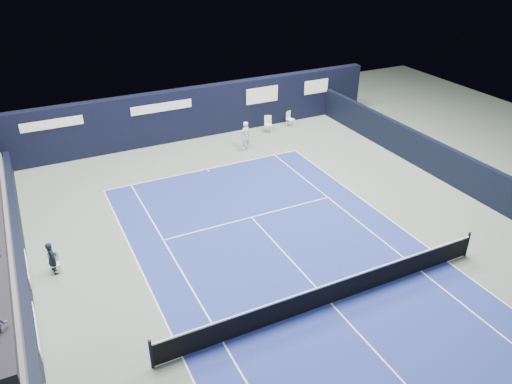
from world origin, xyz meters
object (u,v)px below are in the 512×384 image
(line_judge_chair, at_px, (54,261))
(tennis_player, at_px, (245,135))
(folding_chair_back_a, at_px, (268,121))
(tennis_net, at_px, (332,292))
(folding_chair_back_b, at_px, (290,118))

(line_judge_chair, relative_size, tennis_player, 0.51)
(line_judge_chair, bearing_deg, folding_chair_back_a, 40.88)
(line_judge_chair, bearing_deg, tennis_net, -28.65)
(folding_chair_back_b, xyz_separation_m, line_judge_chair, (-15.57, -9.34, -0.06))
(tennis_net, distance_m, tennis_player, 13.74)
(line_judge_chair, bearing_deg, folding_chair_back_b, 38.59)
(folding_chair_back_b, distance_m, tennis_player, 4.67)
(folding_chair_back_a, xyz_separation_m, folding_chair_back_b, (1.70, 0.24, -0.13))
(folding_chair_back_a, xyz_separation_m, tennis_player, (-2.46, -1.87, 0.16))
(tennis_net, relative_size, tennis_player, 7.65)
(tennis_net, xyz_separation_m, tennis_player, (3.00, 13.41, 0.34))
(tennis_player, bearing_deg, folding_chair_back_b, 26.93)
(folding_chair_back_b, height_order, line_judge_chair, folding_chair_back_b)
(folding_chair_back_a, height_order, line_judge_chair, folding_chair_back_a)
(folding_chair_back_a, height_order, folding_chair_back_b, folding_chair_back_a)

